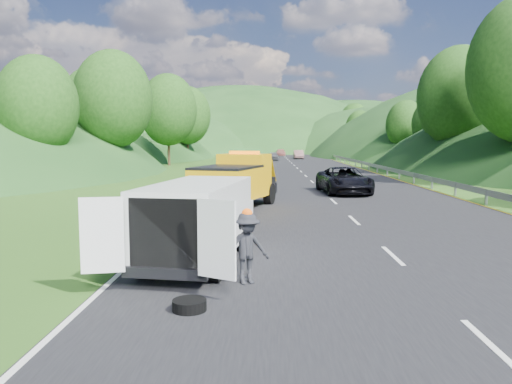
{
  "coord_description": "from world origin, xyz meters",
  "views": [
    {
      "loc": [
        -0.45,
        -15.37,
        3.16
      ],
      "look_at": [
        -0.81,
        2.31,
        1.3
      ],
      "focal_mm": 35.0,
      "sensor_mm": 36.0,
      "label": 1
    }
  ],
  "objects_px": {
    "suitcase": "(106,234)",
    "passing_suv": "(344,193)",
    "woman": "(166,232)",
    "worker": "(247,284)",
    "spare_tire": "(190,311)",
    "child": "(190,241)",
    "white_van": "(199,218)",
    "tow_truck": "(236,181)"
  },
  "relations": [
    {
      "from": "woman",
      "to": "worker",
      "type": "relative_size",
      "value": 1.07
    },
    {
      "from": "woman",
      "to": "child",
      "type": "relative_size",
      "value": 1.59
    },
    {
      "from": "tow_truck",
      "to": "passing_suv",
      "type": "height_order",
      "value": "tow_truck"
    },
    {
      "from": "tow_truck",
      "to": "passing_suv",
      "type": "xyz_separation_m",
      "value": [
        5.95,
        6.7,
        -1.28
      ]
    },
    {
      "from": "child",
      "to": "worker",
      "type": "relative_size",
      "value": 0.67
    },
    {
      "from": "tow_truck",
      "to": "spare_tire",
      "type": "relative_size",
      "value": 10.15
    },
    {
      "from": "white_van",
      "to": "suitcase",
      "type": "xyz_separation_m",
      "value": [
        -3.19,
        2.33,
        -0.89
      ]
    },
    {
      "from": "white_van",
      "to": "child",
      "type": "height_order",
      "value": "white_van"
    },
    {
      "from": "woman",
      "to": "child",
      "type": "distance_m",
      "value": 1.81
    },
    {
      "from": "white_van",
      "to": "worker",
      "type": "bearing_deg",
      "value": -47.12
    },
    {
      "from": "woman",
      "to": "white_van",
      "type": "bearing_deg",
      "value": -149.91
    },
    {
      "from": "white_van",
      "to": "child",
      "type": "xyz_separation_m",
      "value": [
        -0.67,
        2.82,
        -1.18
      ]
    },
    {
      "from": "white_van",
      "to": "child",
      "type": "bearing_deg",
      "value": 111.89
    },
    {
      "from": "spare_tire",
      "to": "child",
      "type": "bearing_deg",
      "value": 98.55
    },
    {
      "from": "worker",
      "to": "suitcase",
      "type": "height_order",
      "value": "worker"
    },
    {
      "from": "child",
      "to": "spare_tire",
      "type": "bearing_deg",
      "value": -65.54
    },
    {
      "from": "worker",
      "to": "spare_tire",
      "type": "relative_size",
      "value": 2.47
    },
    {
      "from": "woman",
      "to": "passing_suv",
      "type": "distance_m",
      "value": 14.87
    },
    {
      "from": "spare_tire",
      "to": "suitcase",
      "type": "bearing_deg",
      "value": 120.24
    },
    {
      "from": "woman",
      "to": "child",
      "type": "bearing_deg",
      "value": -135.86
    },
    {
      "from": "child",
      "to": "suitcase",
      "type": "height_order",
      "value": "suitcase"
    },
    {
      "from": "tow_truck",
      "to": "child",
      "type": "height_order",
      "value": "tow_truck"
    },
    {
      "from": "suitcase",
      "to": "woman",
      "type": "bearing_deg",
      "value": 53.4
    },
    {
      "from": "white_van",
      "to": "woman",
      "type": "xyz_separation_m",
      "value": [
        -1.74,
        4.28,
        -1.18
      ]
    },
    {
      "from": "worker",
      "to": "tow_truck",
      "type": "bearing_deg",
      "value": 66.35
    },
    {
      "from": "suitcase",
      "to": "worker",
      "type": "bearing_deg",
      "value": -43.27
    },
    {
      "from": "worker",
      "to": "suitcase",
      "type": "distance_m",
      "value": 6.17
    },
    {
      "from": "passing_suv",
      "to": "white_van",
      "type": "bearing_deg",
      "value": -115.03
    },
    {
      "from": "child",
      "to": "passing_suv",
      "type": "relative_size",
      "value": 0.19
    },
    {
      "from": "tow_truck",
      "to": "white_van",
      "type": "xyz_separation_m",
      "value": [
        -0.35,
        -10.09,
        -0.11
      ]
    },
    {
      "from": "suitcase",
      "to": "spare_tire",
      "type": "relative_size",
      "value": 0.92
    },
    {
      "from": "spare_tire",
      "to": "passing_suv",
      "type": "relative_size",
      "value": 0.12
    },
    {
      "from": "woman",
      "to": "worker",
      "type": "height_order",
      "value": "woman"
    },
    {
      "from": "white_van",
      "to": "worker",
      "type": "distance_m",
      "value": 2.59
    },
    {
      "from": "suitcase",
      "to": "passing_suv",
      "type": "relative_size",
      "value": 0.11
    },
    {
      "from": "white_van",
      "to": "spare_tire",
      "type": "xyz_separation_m",
      "value": [
        0.3,
        -3.66,
        -1.18
      ]
    },
    {
      "from": "woman",
      "to": "spare_tire",
      "type": "xyz_separation_m",
      "value": [
        2.04,
        -7.93,
        0.0
      ]
    },
    {
      "from": "worker",
      "to": "child",
      "type": "bearing_deg",
      "value": 84.53
    },
    {
      "from": "tow_truck",
      "to": "white_van",
      "type": "bearing_deg",
      "value": -75.61
    },
    {
      "from": "tow_truck",
      "to": "spare_tire",
      "type": "height_order",
      "value": "tow_truck"
    },
    {
      "from": "suitcase",
      "to": "white_van",
      "type": "bearing_deg",
      "value": -36.12
    },
    {
      "from": "child",
      "to": "tow_truck",
      "type": "bearing_deg",
      "value": 97.88
    }
  ]
}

